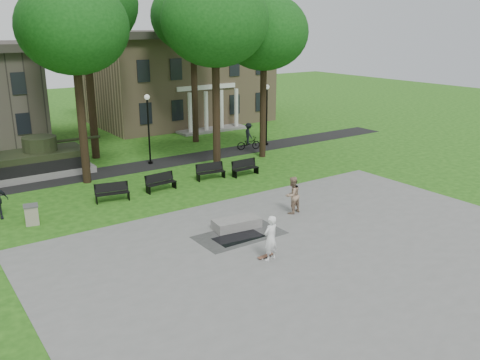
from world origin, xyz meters
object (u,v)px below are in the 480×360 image
Objects in this scene: trash_bin at (32,215)px; park_bench_0 at (112,192)px; concrete_block at (237,223)px; cyclist at (249,139)px; friend_watching at (292,195)px; skateboarder at (271,238)px.

park_bench_0 is at bearing 13.24° from trash_bin.
concrete_block is 1.08× the size of cyclist.
concrete_block is 3.48m from friend_watching.
park_bench_0 is (-2.57, 10.55, -0.44)m from skateboarder.
concrete_block is at bearing -37.81° from trash_bin.
skateboarder is 19.09m from cyclist.
friend_watching is 12.61m from trash_bin.
friend_watching is 0.93× the size of cyclist.
friend_watching reaches higher than skateboarder.
friend_watching is 13.88m from cyclist.
trash_bin is (-6.93, 9.53, -0.48)m from skateboarder.
friend_watching is at bearing 0.93° from concrete_block.
concrete_block is 1.16× the size of skateboarder.
cyclist is at bearing 52.34° from concrete_block.
concrete_block is 2.29× the size of trash_bin.
friend_watching is 1.02× the size of park_bench_0.
cyclist is at bearing -125.85° from friend_watching.
cyclist reaches higher than skateboarder.
trash_bin is (-11.11, 5.93, -0.48)m from friend_watching.
cyclist is (6.21, 12.41, -0.13)m from friend_watching.
cyclist is 2.13× the size of trash_bin.
friend_watching is 9.71m from park_bench_0.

